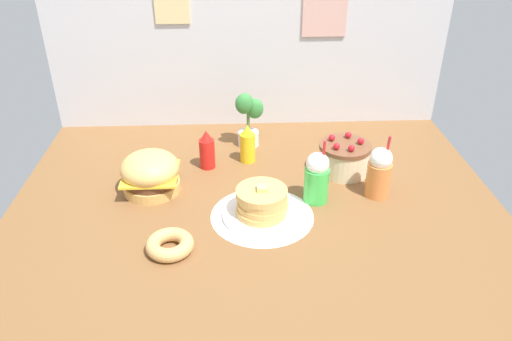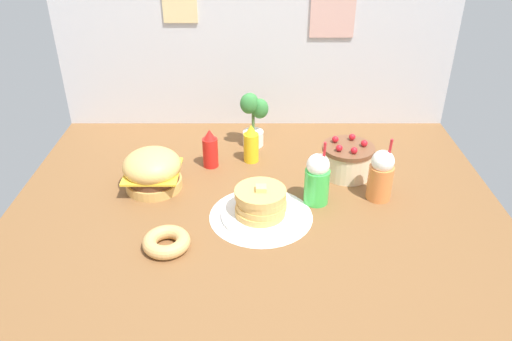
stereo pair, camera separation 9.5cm
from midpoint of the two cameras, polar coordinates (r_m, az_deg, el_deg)
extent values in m
cube|color=brown|center=(2.38, 1.01, -4.15)|extent=(2.33, 1.86, 0.02)
cube|color=silver|center=(3.02, 0.77, 13.63)|extent=(2.33, 0.03, 0.94)
cube|color=beige|center=(2.96, -7.88, 18.03)|extent=(0.19, 0.01, 0.18)
cube|color=#D8A599|center=(2.98, 9.50, 16.99)|extent=(0.25, 0.01, 0.24)
cylinder|color=white|center=(2.30, 1.62, -5.19)|extent=(0.47, 0.47, 0.00)
cylinder|color=#DBA859|center=(2.53, -10.62, -1.44)|extent=(0.28, 0.28, 0.05)
cylinder|color=#59331E|center=(2.51, -10.71, -0.61)|extent=(0.26, 0.26, 0.04)
cube|color=yellow|center=(2.50, -10.76, -0.14)|extent=(0.27, 0.27, 0.01)
ellipsoid|color=#E5B260|center=(2.48, -10.84, 0.53)|extent=(0.28, 0.28, 0.16)
cylinder|color=white|center=(2.29, 1.62, -4.99)|extent=(0.36, 0.36, 0.02)
cylinder|color=#E0AD5B|center=(2.28, 1.54, -4.59)|extent=(0.23, 0.23, 0.03)
cylinder|color=#E0AD5B|center=(2.26, 1.68, -3.89)|extent=(0.23, 0.23, 0.03)
cylinder|color=#E0AD5B|center=(2.25, 1.72, -3.26)|extent=(0.22, 0.22, 0.03)
cylinder|color=#E0AD5B|center=(2.23, 1.58, -2.57)|extent=(0.23, 0.23, 0.03)
cube|color=#F7E072|center=(2.22, 1.67, -2.05)|extent=(0.05, 0.05, 0.02)
cylinder|color=beige|center=(2.64, 11.19, 0.96)|extent=(0.26, 0.26, 0.14)
cylinder|color=brown|center=(2.60, 11.36, 2.51)|extent=(0.27, 0.27, 0.02)
sphere|color=red|center=(2.60, 13.10, 3.03)|extent=(0.03, 0.03, 0.03)
sphere|color=red|center=(2.65, 11.75, 3.76)|extent=(0.03, 0.03, 0.03)
sphere|color=red|center=(2.61, 9.90, 3.52)|extent=(0.03, 0.03, 0.03)
sphere|color=red|center=(2.53, 10.37, 2.52)|extent=(0.03, 0.03, 0.03)
sphere|color=red|center=(2.52, 12.02, 2.26)|extent=(0.03, 0.03, 0.03)
cylinder|color=red|center=(2.66, -4.34, 2.04)|extent=(0.08, 0.08, 0.16)
cone|color=red|center=(2.61, -4.43, 4.12)|extent=(0.07, 0.07, 0.05)
cylinder|color=yellow|center=(2.70, 0.31, 2.62)|extent=(0.08, 0.08, 0.16)
cone|color=yellow|center=(2.65, 0.32, 4.67)|extent=(0.07, 0.07, 0.05)
cylinder|color=green|center=(2.37, 7.91, -1.79)|extent=(0.12, 0.12, 0.17)
sphere|color=white|center=(2.32, 8.11, 0.63)|extent=(0.11, 0.11, 0.11)
cylinder|color=red|center=(2.30, 8.75, 1.38)|extent=(0.01, 0.03, 0.17)
cylinder|color=orange|center=(2.46, 14.85, -1.32)|extent=(0.12, 0.12, 0.17)
sphere|color=white|center=(2.41, 15.20, 1.02)|extent=(0.11, 0.11, 0.11)
cylinder|color=red|center=(2.40, 15.86, 1.75)|extent=(0.01, 0.03, 0.17)
torus|color=tan|center=(2.13, -9.02, -8.07)|extent=(0.20, 0.20, 0.06)
torus|color=brown|center=(2.12, -9.03, -7.98)|extent=(0.19, 0.19, 0.05)
cylinder|color=white|center=(2.89, 0.48, 3.70)|extent=(0.12, 0.12, 0.09)
cylinder|color=#4C7238|center=(2.84, 0.49, 5.83)|extent=(0.02, 0.02, 0.15)
ellipsoid|color=#38843D|center=(2.81, 1.27, 7.05)|extent=(0.10, 0.06, 0.12)
ellipsoid|color=#38843D|center=(2.83, 0.15, 7.70)|extent=(0.10, 0.06, 0.12)
ellipsoid|color=#38843D|center=(2.77, 0.02, 7.60)|extent=(0.10, 0.06, 0.12)
camera|label=1|loc=(0.05, -88.89, 0.65)|focal=35.15mm
camera|label=2|loc=(0.05, 91.11, -0.65)|focal=35.15mm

